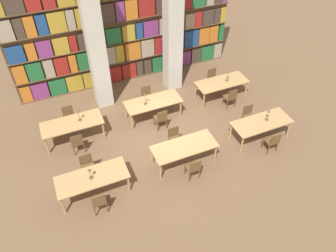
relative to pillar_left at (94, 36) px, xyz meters
name	(u,v)px	position (x,y,z in m)	size (l,w,h in m)	color
ground_plane	(167,137)	(1.54, -2.98, -3.00)	(40.00, 40.00, 0.00)	brown
bookshelf_bank	(125,22)	(1.55, 1.32, -0.31)	(9.54, 0.35, 5.50)	brown
pillar_left	(94,36)	(0.00, 0.00, 0.00)	(0.64, 0.64, 6.00)	beige
pillar_center	(173,21)	(3.09, 0.00, 0.00)	(0.64, 0.64, 6.00)	beige
reading_table_0	(92,179)	(-1.48, -4.36, -2.31)	(2.17, 0.90, 0.77)	tan
chair_0	(99,201)	(-1.49, -5.09, -2.51)	(0.42, 0.40, 0.90)	brown
chair_1	(87,166)	(-1.49, -3.62, -2.51)	(0.42, 0.40, 0.90)	brown
desk_lamp_0	(90,172)	(-1.50, -4.38, -1.96)	(0.14, 0.14, 0.40)	brown
reading_table_1	(184,148)	(1.62, -4.30, -2.31)	(2.17, 0.90, 0.77)	tan
chair_2	(193,168)	(1.60, -5.03, -2.51)	(0.42, 0.40, 0.90)	brown
chair_3	(175,138)	(1.60, -3.56, -2.51)	(0.42, 0.40, 0.90)	brown
reading_table_2	(262,124)	(4.67, -4.31, -2.31)	(2.17, 0.90, 0.77)	tan
chair_4	(272,141)	(4.65, -5.04, -2.51)	(0.42, 0.40, 0.90)	brown
chair_5	(249,116)	(4.65, -3.57, -2.51)	(0.42, 0.40, 0.90)	brown
desk_lamp_1	(268,113)	(4.90, -4.28, -1.94)	(0.14, 0.14, 0.44)	brown
reading_table_3	(72,125)	(-1.57, -1.69, -2.31)	(2.17, 0.90, 0.77)	tan
chair_6	(77,142)	(-1.57, -2.42, -2.51)	(0.42, 0.40, 0.90)	brown
chair_7	(69,116)	(-1.57, -0.95, -2.51)	(0.42, 0.40, 0.90)	brown
desk_lamp_2	(78,114)	(-1.26, -1.65, -1.93)	(0.14, 0.14, 0.45)	brown
reading_table_4	(153,103)	(1.53, -1.68, -2.31)	(2.17, 0.90, 0.77)	tan
chair_8	(161,118)	(1.56, -2.41, -2.51)	(0.42, 0.40, 0.90)	brown
chair_9	(147,96)	(1.56, -0.94, -2.51)	(0.42, 0.40, 0.90)	brown
desk_lamp_3	(145,97)	(1.22, -1.72, -1.90)	(0.14, 0.14, 0.50)	brown
reading_table_5	(222,83)	(4.62, -1.59, -2.31)	(2.17, 0.90, 0.77)	tan
chair_10	(230,97)	(4.61, -2.33, -2.51)	(0.42, 0.40, 0.90)	brown
chair_11	(213,78)	(4.61, -0.86, -2.51)	(0.42, 0.40, 0.90)	brown
desk_lamp_4	(228,74)	(4.85, -1.59, -1.92)	(0.14, 0.14, 0.46)	brown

